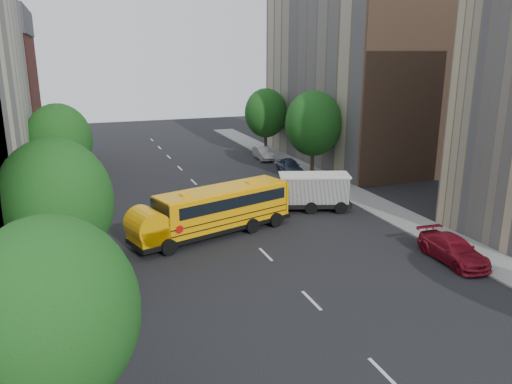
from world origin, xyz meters
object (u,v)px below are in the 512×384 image
school_bus (212,210)px  parked_car_3 (453,250)px  street_tree_2 (59,141)px  parked_car_5 (263,153)px  parked_car_2 (80,169)px  parked_car_4 (290,166)px  safari_truck (308,191)px  street_tree_0 (52,314)px  parked_car_1 (92,192)px  street_tree_1 (56,202)px  parked_car_0 (114,285)px  street_tree_4 (313,124)px  street_tree_5 (266,113)px

school_bus → parked_car_3: size_ratio=2.32×
street_tree_2 → parked_car_5: size_ratio=1.83×
street_tree_2 → parked_car_2: (1.40, 7.68, -4.10)m
parked_car_3 → parked_car_5: size_ratio=1.15×
parked_car_4 → parked_car_2: bearing=168.3°
safari_truck → parked_car_3: size_ratio=1.40×
street_tree_0 → parked_car_1: 27.45m
street_tree_1 → parked_car_1: 17.72m
parked_car_1 → parked_car_5: 21.11m
street_tree_0 → parked_car_0: (2.20, 9.41, -3.90)m
street_tree_1 → street_tree_4: (22.00, 18.00, 0.12)m
parked_car_3 → street_tree_2: bearing=138.1°
street_tree_0 → parked_car_2: bearing=87.8°
street_tree_2 → street_tree_4: size_ratio=0.95×
street_tree_1 → parked_car_5: street_tree_1 is taller
parked_car_1 → parked_car_5: size_ratio=1.08×
street_tree_4 → parked_car_0: street_tree_4 is taller
parked_car_0 → parked_car_3: (18.40, -2.00, -0.04)m
street_tree_5 → parked_car_5: size_ratio=1.78×
school_bus → parked_car_3: bearing=-54.2°
street_tree_0 → parked_car_3: 22.24m
street_tree_4 → parked_car_1: street_tree_4 is taller
street_tree_2 → parked_car_4: bearing=5.6°
parked_car_4 → street_tree_4: bearing=-50.5°
street_tree_5 → parked_car_2: (-20.60, -4.32, -3.97)m
parked_car_0 → parked_car_1: (-0.18, 17.69, 0.01)m
street_tree_2 → school_bus: street_tree_2 is taller
parked_car_3 → street_tree_4: bearing=89.2°
street_tree_2 → parked_car_4: street_tree_2 is taller
street_tree_1 → street_tree_4: street_tree_4 is taller
street_tree_5 → parked_car_3: street_tree_5 is taller
parked_car_0 → parked_car_3: size_ratio=0.89×
parked_car_0 → street_tree_2: bearing=-81.8°
parked_car_2 → parked_car_3: parked_car_2 is taller
street_tree_2 → safari_truck: size_ratio=1.13×
street_tree_2 → street_tree_4: 22.00m
street_tree_2 → parked_car_3: 29.41m
safari_truck → parked_car_2: (-15.70, 16.76, -0.73)m
school_bus → parked_car_0: (-6.73, -6.79, -1.00)m
street_tree_2 → street_tree_4: (22.00, 0.00, 0.25)m
street_tree_2 → parked_car_4: (20.60, 2.01, -4.10)m
street_tree_5 → parked_car_3: bearing=-92.5°
street_tree_1 → parked_car_4: 29.03m
street_tree_1 → parked_car_0: (2.20, -0.59, -4.21)m
street_tree_0 → street_tree_1: (0.00, 10.00, 0.31)m
parked_car_1 → parked_car_2: bearing=-84.5°
street_tree_1 → school_bus: bearing=34.8°
parked_car_1 → parked_car_3: bearing=134.7°
street_tree_5 → parked_car_4: 10.84m
parked_car_2 → parked_car_3: (19.20, -28.26, -0.02)m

